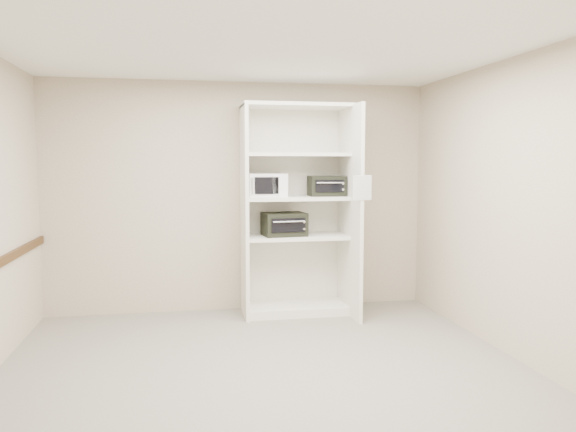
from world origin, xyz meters
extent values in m
cube|color=slate|center=(0.00, 0.00, 0.00)|extent=(4.50, 4.00, 0.01)
cube|color=white|center=(0.00, 0.00, 2.70)|extent=(4.50, 4.00, 0.01)
cube|color=beige|center=(0.00, 2.00, 1.35)|extent=(4.50, 0.02, 2.70)
cube|color=beige|center=(0.00, -2.00, 1.35)|extent=(4.50, 0.02, 2.70)
cube|color=beige|center=(2.25, 0.00, 1.35)|extent=(0.02, 4.00, 2.70)
cube|color=white|center=(0.02, 1.68, 1.20)|extent=(0.04, 0.60, 2.40)
cube|color=white|center=(1.22, 1.53, 1.20)|extent=(0.04, 0.90, 2.40)
cube|color=white|center=(0.62, 1.99, 1.20)|extent=(1.24, 0.02, 2.40)
cube|color=white|center=(0.62, 1.70, 0.05)|extent=(1.16, 0.56, 0.10)
cube|color=white|center=(0.62, 1.70, 0.90)|extent=(1.16, 0.56, 0.04)
cube|color=white|center=(0.62, 1.70, 1.35)|extent=(1.16, 0.56, 0.04)
cube|color=white|center=(0.62, 1.70, 1.85)|extent=(1.16, 0.56, 0.04)
cube|color=white|center=(0.62, 1.70, 2.40)|extent=(1.24, 0.60, 0.04)
cube|color=white|center=(0.28, 1.74, 1.50)|extent=(0.46, 0.36, 0.26)
cube|color=black|center=(0.98, 1.70, 1.49)|extent=(0.41, 0.31, 0.23)
cube|color=black|center=(0.47, 1.67, 1.05)|extent=(0.51, 0.41, 0.26)
cube|color=white|center=(1.22, 1.07, 1.49)|extent=(0.20, 0.02, 0.26)
camera|label=1|loc=(-0.66, -4.65, 1.76)|focal=35.00mm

